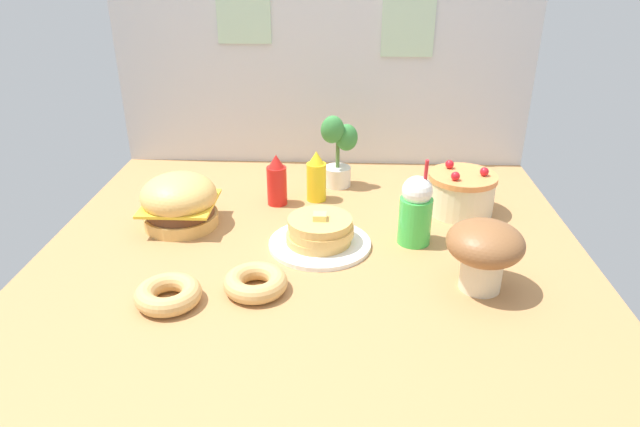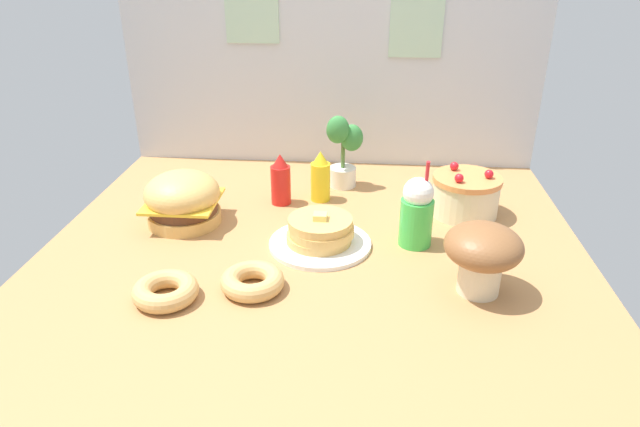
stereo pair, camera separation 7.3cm
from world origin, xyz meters
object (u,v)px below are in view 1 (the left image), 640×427
Objects in this scene: layer_cake at (461,193)px; donut_chocolate at (256,282)px; potted_plant at (337,148)px; pancake_stack at (320,234)px; burger at (179,202)px; ketchup_bottle at (277,181)px; mustard_bottle at (316,178)px; donut_pink_glaze at (168,294)px; cream_soda_cup at (416,211)px; mushroom_stool at (484,249)px.

layer_cake is 1.00m from donut_chocolate.
pancake_stack is at bearing -95.07° from potted_plant.
burger is 1.33× the size of ketchup_bottle.
donut_pink_glaze is (-0.43, -0.82, -0.07)m from mustard_bottle.
mustard_bottle is (0.53, 0.27, 0.00)m from burger.
mushroom_stool is (0.18, -0.31, 0.01)m from cream_soda_cup.
potted_plant is at bearing 35.40° from burger.
pancake_stack is 1.36× the size of layer_cake.
cream_soda_cup reaches higher than ketchup_bottle.
ketchup_bottle is 1.08× the size of donut_chocolate.
layer_cake is 0.59m from potted_plant.
potted_plant reaches higher than burger.
mushroom_stool is at bearing -20.39° from burger.
burger is 0.76m from potted_plant.
pancake_stack is 0.66m from layer_cake.
ketchup_bottle and mustard_bottle have the same top height.
ketchup_bottle is 1.00× the size of mustard_bottle.
mushroom_stool reaches higher than donut_pink_glaze.
ketchup_bottle reaches higher than pancake_stack.
mustard_bottle is 0.66× the size of potted_plant.
donut_pink_glaze is 1.01m from mushroom_stool.
potted_plant is at bearing 74.65° from donut_chocolate.
pancake_stack is 0.60m from potted_plant.
potted_plant reaches higher than layer_cake.
donut_chocolate is at bearing -89.43° from ketchup_bottle.
pancake_stack is at bearing -61.25° from ketchup_bottle.
donut_pink_glaze is at bearing -139.21° from pancake_stack.
mushroom_stool reaches higher than pancake_stack.
potted_plant is (0.51, 0.98, 0.15)m from donut_pink_glaze.
mustard_bottle reaches higher than layer_cake.
cream_soda_cup is 1.61× the size of donut_pink_glaze.
donut_chocolate is 0.95m from potted_plant.
ketchup_bottle is at bearing 176.75° from layer_cake.
burger is 0.56m from donut_pink_glaze.
burger is 0.60m from donut_chocolate.
donut_pink_glaze is at bearing -79.10° from burger.
layer_cake is at bearing 86.37° from mushroom_stool.
layer_cake is at bearing 51.65° from cream_soda_cup.
potted_plant reaches higher than donut_pink_glaze.
burger is 1.15m from layer_cake.
cream_soda_cup is (0.35, 0.04, 0.09)m from pancake_stack.
layer_cake reaches higher than donut_chocolate.
cream_soda_cup is at bearing 28.41° from donut_pink_glaze.
mushroom_stool is (1.00, 0.13, 0.11)m from donut_pink_glaze.
cream_soda_cup is at bearing 33.24° from donut_chocolate.
potted_plant is (0.62, 0.44, 0.08)m from burger.
pancake_stack is 1.83× the size of donut_pink_glaze.
ketchup_bottle is 0.91× the size of mushroom_stool.
pancake_stack is at bearing -14.46° from burger.
burger reaches higher than donut_chocolate.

